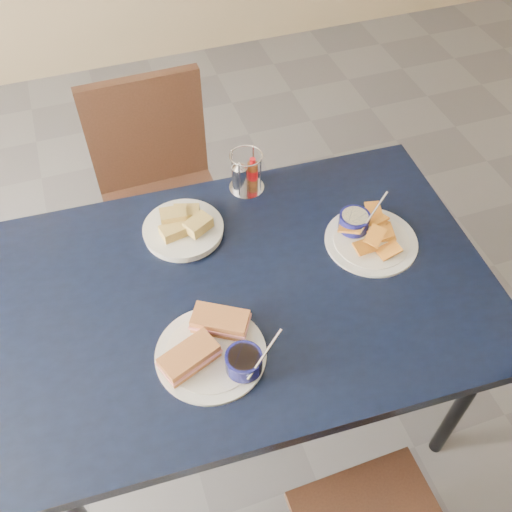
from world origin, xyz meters
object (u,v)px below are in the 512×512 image
object	(u,v)px
dining_table	(250,299)
chair_far	(159,183)
plantain_plate	(366,233)
condiment_caddy	(245,175)
sandwich_plate	(214,348)
bread_basket	(183,227)

from	to	relation	value
dining_table	chair_far	world-z (taller)	chair_far
plantain_plate	condiment_caddy	distance (m)	0.41
sandwich_plate	condiment_caddy	distance (m)	0.60
bread_basket	condiment_caddy	size ratio (longest dim) A/B	1.70
chair_far	condiment_caddy	bearing A→B (deg)	-58.19
plantain_plate	condiment_caddy	xyz separation A→B (m)	(-0.27, 0.31, 0.04)
sandwich_plate	bread_basket	size ratio (longest dim) A/B	1.31
chair_far	condiment_caddy	size ratio (longest dim) A/B	6.70
chair_far	sandwich_plate	size ratio (longest dim) A/B	3.01
bread_basket	dining_table	bearing A→B (deg)	-63.91
plantain_plate	bread_basket	bearing A→B (deg)	159.03
plantain_plate	chair_far	bearing A→B (deg)	126.01
dining_table	condiment_caddy	xyz separation A→B (m)	(0.11, 0.37, 0.12)
chair_far	condiment_caddy	distance (m)	0.51
sandwich_plate	plantain_plate	world-z (taller)	same
chair_far	bread_basket	bearing A→B (deg)	-90.38
plantain_plate	condiment_caddy	world-z (taller)	condiment_caddy
dining_table	sandwich_plate	xyz separation A→B (m)	(-0.15, -0.17, 0.08)
dining_table	condiment_caddy	world-z (taller)	condiment_caddy
chair_far	sandwich_plate	world-z (taller)	chair_far
dining_table	chair_far	size ratio (longest dim) A/B	1.49
plantain_plate	dining_table	bearing A→B (deg)	-170.88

